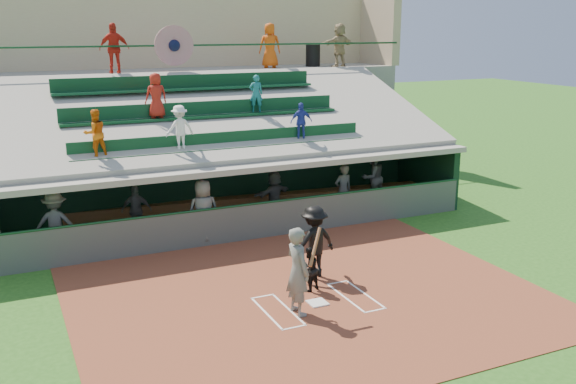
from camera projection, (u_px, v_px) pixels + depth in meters
name	position (u px, v px, depth m)	size (l,w,h in m)	color
ground	(317.00, 304.00, 15.03)	(100.00, 100.00, 0.00)	#265919
dirt_slab	(308.00, 296.00, 15.47)	(11.00, 9.00, 0.02)	brown
home_plate	(317.00, 303.00, 15.02)	(0.43, 0.43, 0.03)	white
batters_box_chalk	(317.00, 303.00, 15.03)	(2.65, 1.85, 0.01)	white
dugout_floor	(223.00, 225.00, 20.97)	(16.00, 3.50, 0.04)	gray
concourse_slab	(168.00, 127.00, 26.33)	(20.00, 3.00, 4.60)	gray
grandstand	(188.00, 139.00, 23.70)	(20.40, 10.40, 7.80)	#525752
batter_at_plate	(298.00, 271.00, 14.27)	(0.91, 0.81, 2.03)	#5B5E59
catcher	(309.00, 269.00, 15.63)	(0.54, 0.42, 1.11)	black
home_umpire	(314.00, 242.00, 16.42)	(1.22, 0.70, 1.89)	black
dugout_bench	(217.00, 206.00, 22.16)	(16.65, 0.50, 0.50)	#966436
dugout_player_a	(56.00, 223.00, 17.98)	(1.18, 0.68, 1.83)	#5A5E58
dugout_player_b	(137.00, 210.00, 19.77)	(0.91, 0.38, 1.55)	#555853
dugout_player_c	(203.00, 211.00, 18.96)	(0.94, 0.61, 1.93)	#545752
dugout_player_d	(274.00, 195.00, 21.46)	(1.49, 0.47, 1.60)	#545651
dugout_player_e	(343.00, 190.00, 21.73)	(0.64, 0.42, 1.76)	#555752
dugout_player_f	(373.00, 177.00, 23.12)	(0.95, 0.74, 1.96)	#5B5E59
trash_bin	(313.00, 55.00, 27.87)	(0.62, 0.62, 0.93)	black
concourse_staff_a	(114.00, 48.00, 23.51)	(1.08, 0.45, 1.84)	red
concourse_staff_b	(270.00, 45.00, 26.76)	(0.90, 0.59, 1.85)	#CF4B0C
concourse_staff_c	(339.00, 45.00, 27.65)	(1.70, 0.54, 1.84)	tan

